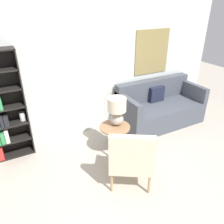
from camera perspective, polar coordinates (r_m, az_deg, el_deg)
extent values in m
plane|color=#B2A899|center=(3.44, 7.00, -20.37)|extent=(14.00, 14.00, 0.00)
cube|color=silver|center=(4.30, -7.61, 11.03)|extent=(6.40, 0.06, 2.70)
cube|color=olive|center=(4.98, 10.39, 15.15)|extent=(0.86, 0.02, 0.94)
cube|color=black|center=(4.03, -21.83, 2.03)|extent=(0.02, 0.30, 1.89)
cube|color=black|center=(4.47, -24.78, -9.98)|extent=(0.81, 0.30, 0.02)
cube|color=black|center=(4.31, -25.57, -6.63)|extent=(0.81, 0.30, 0.02)
cube|color=red|center=(4.38, -27.07, -9.21)|extent=(0.08, 0.21, 0.25)
cube|color=black|center=(4.16, -26.42, -3.03)|extent=(0.81, 0.30, 0.02)
cube|color=#338C4C|center=(4.21, -26.70, -5.79)|extent=(0.06, 0.19, 0.22)
cube|color=silver|center=(4.23, -25.84, -5.26)|extent=(0.06, 0.25, 0.24)
cube|color=black|center=(4.08, -26.96, -1.86)|extent=(0.05, 0.23, 0.21)
cube|color=black|center=(4.07, -25.97, -1.76)|extent=(0.07, 0.21, 0.20)
cylinder|color=white|center=(4.12, -22.37, -1.03)|extent=(0.10, 0.10, 0.16)
cube|color=#338C4C|center=(3.97, -27.21, 2.26)|extent=(0.05, 0.25, 0.20)
cylinder|color=tan|center=(3.75, 8.97, -12.26)|extent=(0.04, 0.04, 0.33)
cylinder|color=tan|center=(3.74, 0.49, -12.05)|extent=(0.04, 0.04, 0.33)
cylinder|color=tan|center=(3.35, 9.68, -18.11)|extent=(0.04, 0.04, 0.33)
cylinder|color=tan|center=(3.34, -0.08, -17.92)|extent=(0.04, 0.04, 0.33)
cube|color=beige|center=(3.40, 4.91, -12.41)|extent=(0.85, 0.85, 0.08)
cube|color=beige|center=(2.99, 5.20, -10.87)|extent=(0.58, 0.41, 0.56)
cube|color=tan|center=(3.33, 10.09, -10.62)|extent=(0.34, 0.50, 0.04)
cube|color=tan|center=(3.31, -0.11, -10.37)|extent=(0.34, 0.50, 0.04)
cube|color=#474C56|center=(5.06, 12.48, -0.45)|extent=(1.89, 0.89, 0.47)
cube|color=#474C56|center=(5.11, 10.57, 5.87)|extent=(1.89, 0.20, 0.48)
cube|color=#474C56|center=(4.40, 4.08, 1.71)|extent=(0.12, 0.89, 0.33)
cube|color=#474C56|center=(5.48, 20.08, 5.32)|extent=(0.12, 0.89, 0.33)
cube|color=#1E2338|center=(5.02, 11.55, 4.57)|extent=(0.36, 0.12, 0.34)
cylinder|color=#99704C|center=(3.83, 0.73, -3.96)|extent=(0.54, 0.54, 0.02)
cylinder|color=#99704C|center=(4.10, -0.38, -6.27)|extent=(0.03, 0.03, 0.53)
cylinder|color=#99704C|center=(3.87, -0.56, -8.56)|extent=(0.03, 0.03, 0.53)
cylinder|color=#99704C|center=(3.98, 3.06, -7.44)|extent=(0.03, 0.03, 0.53)
ellipsoid|color=#A59E93|center=(3.84, 1.24, -1.87)|extent=(0.24, 0.24, 0.21)
cylinder|color=tan|center=(3.77, 1.26, -0.05)|extent=(0.02, 0.02, 0.06)
cylinder|color=beige|center=(3.71, 1.28, 1.97)|extent=(0.32, 0.32, 0.23)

